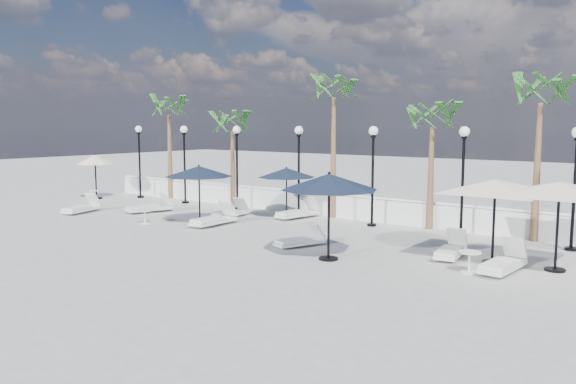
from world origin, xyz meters
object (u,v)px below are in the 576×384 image
Objects in this scene: lounger_4 at (230,212)px; parasol_navy_mid at (286,173)px; parasol_cream_sq_a at (560,182)px; lounger_2 at (214,219)px; lounger_3 at (298,212)px; lounger_1 at (150,207)px; parasol_navy_left at (199,172)px; lounger_5 at (300,240)px; parasol_navy_right at (329,182)px; lounger_7 at (451,250)px; parasol_cream_small at (95,160)px; lounger_6 at (503,263)px; lounger_0 at (82,208)px; parasol_cream_sq_b at (496,180)px.

parasol_navy_mid reaches higher than lounger_4.
lounger_2 is at bearing -176.90° from parasol_cream_sq_a.
lounger_3 is 0.40× the size of parasol_cream_sq_a.
parasol_navy_left is at bearing 7.48° from lounger_1.
lounger_5 is (4.88, -1.05, -0.05)m from lounger_2.
lounger_3 is at bearing 133.28° from parasol_navy_right.
parasol_cream_sq_a is (12.80, 0.73, 0.33)m from parasol_navy_left.
parasol_cream_small reaches higher than lounger_7.
lounger_4 is 2.62m from parasol_navy_left.
lounger_6 is at bearing -1.12° from parasol_navy_left.
lounger_6 reaches higher than lounger_0.
parasol_cream_small is at bearing 178.22° from lounger_6.
lounger_0 is 16.29m from lounger_7.
lounger_1 is at bearing 171.22° from lounger_7.
lounger_1 is 3.96m from lounger_4.
parasol_navy_left is at bearing -169.57° from lounger_5.
lounger_0 is 7.02m from lounger_2.
lounger_1 is at bearing 170.26° from parasol_navy_left.
lounger_6 is 2.58m from parasol_cream_sq_a.
parasol_navy_left is 3.68m from parasol_navy_mid.
lounger_4 is at bearing -136.75° from lounger_3.
lounger_0 is 1.05× the size of lounger_7.
lounger_2 reaches higher than lounger_4.
parasol_cream_sq_b is (11.20, 0.54, 0.31)m from parasol_navy_left.
lounger_4 is 8.52m from parasol_navy_right.
lounger_7 is (-1.72, 0.75, -0.02)m from lounger_6.
lounger_3 is at bearing 41.16° from lounger_1.
parasol_navy_right is (1.67, -0.90, 2.04)m from lounger_5.
lounger_4 is at bearing 173.83° from lounger_5.
parasol_navy_right is (13.45, -0.64, 2.01)m from lounger_0.
parasol_cream_sq_a reaches higher than parasol_navy_right.
parasol_cream_sq_a is at bearing -10.64° from lounger_0.
lounger_1 is 1.12× the size of lounger_7.
parasol_cream_small reaches higher than lounger_6.
parasol_cream_sq_b is 2.14× the size of parasol_cream_small.
lounger_7 is at bearing -178.81° from parasol_cream_sq_b.
lounger_5 is (9.48, -1.65, -0.04)m from lounger_1.
parasol_navy_left is at bearing -11.45° from parasol_cream_small.
lounger_0 reaches higher than lounger_7.
parasol_cream_sq_b reaches higher than parasol_navy_right.
parasol_cream_small is (-10.58, 1.92, 1.78)m from lounger_2.
parasol_cream_sq_a is at bearing 3.25° from parasol_navy_left.
parasol_navy_right reaches higher than lounger_6.
parasol_cream_sq_b is at bearing 128.69° from lounger_6.
lounger_5 is 0.62× the size of parasol_navy_right.
lounger_6 is at bearing -138.21° from parasol_cream_sq_a.
lounger_7 is (7.72, -2.89, -0.02)m from lounger_3.
lounger_1 is 9.63m from lounger_5.
parasol_cream_small is (-22.67, 1.27, -0.35)m from parasol_cream_sq_a.
lounger_2 is 1.05× the size of lounger_6.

